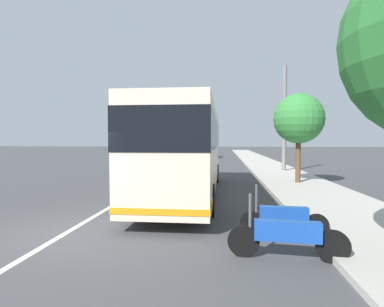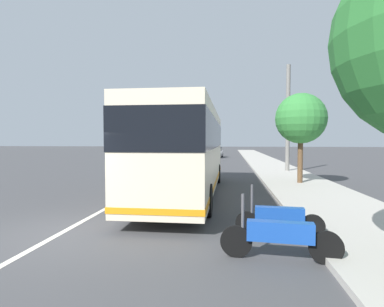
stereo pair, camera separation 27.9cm
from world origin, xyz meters
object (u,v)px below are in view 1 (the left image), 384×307
Objects in this scene: coach_bus at (188,147)px; utility_pole at (284,119)px; car_side_street at (160,155)px; roadside_tree_mid_block at (299,119)px; motorcycle_far_end at (287,235)px; car_oncoming at (210,152)px; motorcycle_by_tree at (283,217)px; car_behind_bus at (181,152)px; car_far_distant at (186,150)px.

utility_pole is (9.89, -5.90, 1.81)m from coach_bus.
roadside_tree_mid_block is at bearing 31.57° from car_side_street.
roadside_tree_mid_block is (10.39, -2.63, 2.93)m from motorcycle_far_end.
car_oncoming is at bearing 12.32° from roadside_tree_mid_block.
car_behind_bus is (35.41, 7.34, 0.22)m from motorcycle_by_tree.
coach_bus reaches higher than car_side_street.
motorcycle_far_end is 0.57× the size of car_behind_bus.
motorcycle_far_end is at bearing -158.63° from coach_bus.
coach_bus is 35.68m from car_far_distant.
motorcycle_by_tree is 0.44× the size of car_far_distant.
coach_bus is 5.16× the size of motorcycle_far_end.
motorcycle_far_end is 0.30× the size of utility_pole.
motorcycle_by_tree is 41.50m from car_far_distant.
motorcycle_by_tree is at bearing 164.76° from roadside_tree_mid_block.
car_oncoming reaches higher than motorcycle_by_tree.
roadside_tree_mid_block is at bearing 175.38° from utility_pole.
car_far_distant is (35.40, 4.30, -1.29)m from coach_bus.
car_behind_bus is at bearing 20.14° from roadside_tree_mid_block.
car_side_street is at bearing -7.67° from car_far_distant.
motorcycle_far_end is 0.48× the size of roadside_tree_mid_block.
car_side_street is at bearing -6.48° from car_behind_bus.
coach_bus is 6.48m from roadside_tree_mid_block.
motorcycle_far_end reaches higher than motorcycle_by_tree.
utility_pole reaches higher than coach_bus.
car_oncoming is at bearing 79.18° from car_behind_bus.
car_side_street is (27.52, 8.25, 0.19)m from motorcycle_far_end.
motorcycle_far_end is 36.28m from car_oncoming.
car_far_distant reaches higher than car_side_street.
roadside_tree_mid_block reaches higher than coach_bus.
car_oncoming is 4.20m from car_behind_bus.
car_oncoming is (8.64, -5.25, 0.02)m from car_side_street.
car_behind_bus is at bearing 82.02° from car_oncoming.
car_behind_bus is (9.45, -1.13, -0.00)m from car_side_street.
car_behind_bus is (29.94, 4.38, -1.38)m from coach_bus.
motorcycle_by_tree is at bearing 12.07° from car_behind_bus.
car_side_street reaches higher than motorcycle_by_tree.
roadside_tree_mid_block is at bearing 13.75° from car_far_distant.
coach_bus reaches higher than car_behind_bus.
car_far_distant is at bearing 174.53° from car_side_street.
utility_pole is at bearing 27.48° from car_behind_bus.
car_side_street is 0.61× the size of utility_pole.
car_side_street is 9.52m from car_behind_bus.
coach_bus is 29.16m from car_oncoming.
car_side_street is (20.49, 5.51, -1.38)m from coach_bus.
coach_bus is 2.50× the size of car_side_street.
motorcycle_by_tree is 0.47× the size of car_oncoming.
utility_pole is (-19.24, -6.16, 3.17)m from car_oncoming.
coach_bus is 1.53× the size of utility_pole.
car_far_distant is 0.62× the size of utility_pole.
car_side_street is at bearing -67.72° from motorcycle_far_end.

